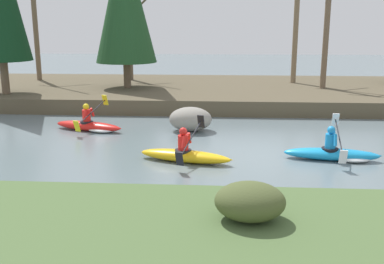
{
  "coord_description": "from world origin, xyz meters",
  "views": [
    {
      "loc": [
        -1.18,
        -12.96,
        3.87
      ],
      "look_at": [
        -2.07,
        0.65,
        0.55
      ],
      "focal_mm": 42.0,
      "sensor_mm": 36.0,
      "label": 1
    }
  ],
  "objects_px": {
    "kayaker_middle": "(186,154)",
    "boulder_midstream": "(190,119)",
    "kayaker_lead": "(336,153)",
    "kayaker_trailing": "(91,125)"
  },
  "relations": [
    {
      "from": "kayaker_lead",
      "to": "boulder_midstream",
      "type": "height_order",
      "value": "kayaker_lead"
    },
    {
      "from": "kayaker_lead",
      "to": "kayaker_middle",
      "type": "relative_size",
      "value": 1.01
    },
    {
      "from": "kayaker_lead",
      "to": "boulder_midstream",
      "type": "bearing_deg",
      "value": 149.22
    },
    {
      "from": "kayaker_middle",
      "to": "boulder_midstream",
      "type": "xyz_separation_m",
      "value": [
        -0.13,
        3.8,
        0.22
      ]
    },
    {
      "from": "kayaker_middle",
      "to": "kayaker_lead",
      "type": "bearing_deg",
      "value": 20.71
    },
    {
      "from": "kayaker_middle",
      "to": "boulder_midstream",
      "type": "distance_m",
      "value": 3.81
    },
    {
      "from": "kayaker_trailing",
      "to": "kayaker_lead",
      "type": "bearing_deg",
      "value": -4.07
    },
    {
      "from": "kayaker_trailing",
      "to": "kayaker_middle",
      "type": "bearing_deg",
      "value": -26.34
    },
    {
      "from": "kayaker_middle",
      "to": "boulder_midstream",
      "type": "relative_size",
      "value": 1.77
    },
    {
      "from": "kayaker_lead",
      "to": "kayaker_trailing",
      "type": "xyz_separation_m",
      "value": [
        -8.11,
        3.12,
        0.0
      ]
    }
  ]
}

